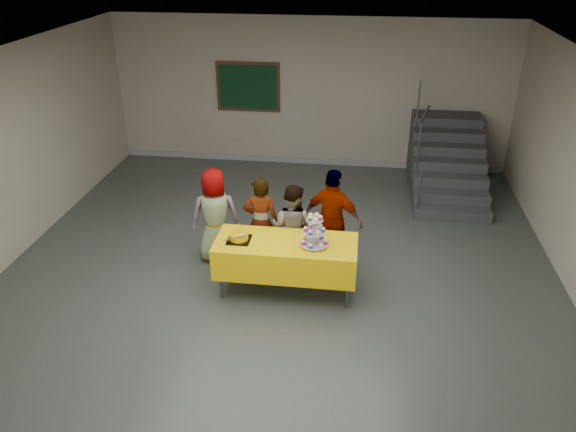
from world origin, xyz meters
name	(u,v)px	position (x,y,z in m)	size (l,w,h in m)	color
room_shell	(270,149)	(0.00, 0.02, 2.13)	(10.00, 10.04, 3.02)	#4C514C
bake_table	(286,256)	(0.16, 0.23, 0.56)	(1.88, 0.78, 0.77)	#595960
cupcake_stand	(314,233)	(0.54, 0.18, 0.95)	(0.38, 0.38, 0.44)	silver
bear_cake	(239,236)	(-0.46, 0.18, 0.83)	(0.32, 0.36, 0.12)	black
schoolchild_a	(215,216)	(-0.98, 0.95, 0.72)	(0.70, 0.46, 1.43)	slate
schoolchild_b	(261,222)	(-0.29, 0.86, 0.70)	(0.51, 0.33, 1.39)	slate
schoolchild_c	(292,228)	(0.16, 0.83, 0.66)	(0.64, 0.50, 1.32)	slate
schoolchild_d	(333,220)	(0.74, 0.94, 0.76)	(0.89, 0.37, 1.52)	slate
staircase	(445,163)	(2.70, 4.13, 0.49)	(1.30, 2.40, 2.04)	#424447
noticeboard	(248,87)	(-1.26, 4.96, 1.60)	(1.30, 0.05, 1.00)	#472B16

